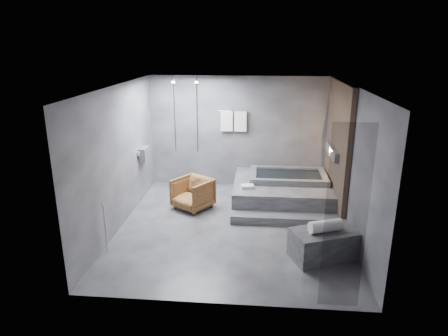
# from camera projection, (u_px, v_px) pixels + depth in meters

# --- Properties ---
(room) EXTENTS (5.00, 5.04, 2.82)m
(room) POSITION_uv_depth(u_px,v_px,m) (254.00, 141.00, 7.76)
(room) COLOR #303033
(room) RESTS_ON ground
(tub_deck) EXTENTS (2.20, 2.00, 0.50)m
(tub_deck) POSITION_uv_depth(u_px,v_px,m) (282.00, 191.00, 9.30)
(tub_deck) COLOR #363638
(tub_deck) RESTS_ON ground
(tub_step) EXTENTS (2.20, 0.36, 0.18)m
(tub_step) POSITION_uv_depth(u_px,v_px,m) (284.00, 219.00, 8.22)
(tub_step) COLOR #363638
(tub_step) RESTS_ON ground
(concrete_bench) EXTENTS (1.29, 1.00, 0.51)m
(concrete_bench) POSITION_uv_depth(u_px,v_px,m) (325.00, 244.00, 6.86)
(concrete_bench) COLOR #2E2E30
(concrete_bench) RESTS_ON ground
(driftwood_chair) EXTENTS (1.04, 1.05, 0.69)m
(driftwood_chair) POSITION_uv_depth(u_px,v_px,m) (193.00, 194.00, 8.90)
(driftwood_chair) COLOR #482912
(driftwood_chair) RESTS_ON ground
(rolled_towel) EXTENTS (0.61, 0.39, 0.21)m
(rolled_towel) POSITION_uv_depth(u_px,v_px,m) (326.00, 226.00, 6.72)
(rolled_towel) COLOR white
(rolled_towel) RESTS_ON concrete_bench
(deck_towel) EXTENTS (0.31, 0.25, 0.07)m
(deck_towel) POSITION_uv_depth(u_px,v_px,m) (247.00, 187.00, 8.78)
(deck_towel) COLOR silver
(deck_towel) RESTS_ON tub_deck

